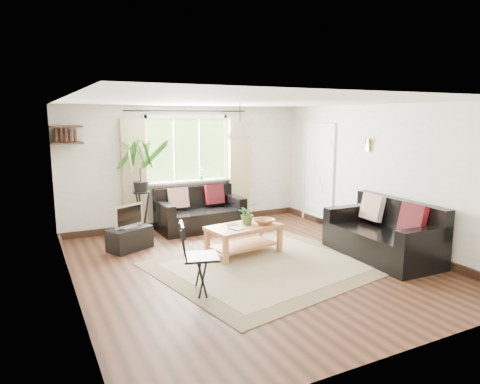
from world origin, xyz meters
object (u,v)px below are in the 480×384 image
sofa_back (200,210)px  sofa_right (382,231)px  folding_chair (201,258)px  tv_stand (130,239)px  palm_stand (141,188)px  coffee_table (244,240)px

sofa_back → sofa_right: sofa_right is taller
sofa_right → folding_chair: folding_chair is taller
sofa_back → tv_stand: bearing=-158.6°
palm_stand → folding_chair: bearing=-90.2°
sofa_right → palm_stand: bearing=-131.9°
sofa_right → coffee_table: (-1.85, 1.12, -0.19)m
sofa_back → folding_chair: size_ratio=1.82×
coffee_table → palm_stand: bearing=123.1°
tv_stand → folding_chair: (0.40, -2.19, 0.27)m
folding_chair → palm_stand: bearing=15.4°
sofa_back → palm_stand: palm_stand is taller
palm_stand → folding_chair: palm_stand is taller
coffee_table → tv_stand: (-1.59, 1.07, -0.05)m
sofa_back → coffee_table: (0.05, -1.75, -0.15)m
sofa_back → folding_chair: (-1.14, -2.87, 0.07)m
folding_chair → sofa_right: bearing=-74.5°
sofa_back → sofa_right: size_ratio=0.90×
sofa_back → palm_stand: bearing=174.4°
tv_stand → folding_chair: bearing=-105.4°
tv_stand → folding_chair: folding_chair is taller
sofa_back → coffee_table: sofa_back is taller
sofa_right → tv_stand: bearing=-120.3°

